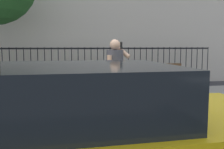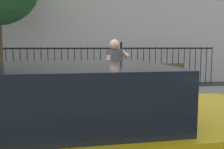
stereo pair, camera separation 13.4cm
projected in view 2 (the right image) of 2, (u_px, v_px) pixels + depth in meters
The scene contains 6 objects.
ground_plane at pixel (76, 144), 4.23m from camera, with size 60.00×60.00×0.00m, color #333338.
sidewalk at pixel (74, 108), 6.37m from camera, with size 28.00×4.40×0.15m, color gray.
iron_fence at pixel (71, 62), 9.89m from camera, with size 12.03×0.04×1.60m.
taxi_yellow at pixel (81, 137), 2.60m from camera, with size 4.23×1.91×1.45m.
pedestrian_on_phone at pixel (114, 73), 5.07m from camera, with size 0.68×0.68×1.62m.
street_bench at pixel (158, 78), 7.95m from camera, with size 1.60×0.45×0.95m.
Camera 2 is at (-0.09, -4.11, 1.63)m, focal length 40.44 mm.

